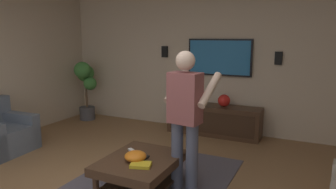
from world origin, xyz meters
TOP-DOWN VIEW (x-y plane):
  - wall_back_tv at (3.31, 0.00)m, footprint 0.10×6.23m
  - area_rug at (0.73, -0.14)m, footprint 2.40×1.81m
  - armchair at (0.68, 2.51)m, footprint 0.84×0.85m
  - coffee_table at (0.53, -0.14)m, footprint 1.00×0.80m
  - media_console at (2.98, -0.25)m, footprint 0.45×1.70m
  - tv at (3.22, -0.25)m, footprint 0.05×1.20m
  - person_standing at (0.80, -0.59)m, footprint 0.58×0.59m
  - potted_plant_tall at (2.82, 2.57)m, footprint 0.59×0.52m
  - bowl at (0.45, -0.13)m, footprint 0.25×0.25m
  - remote_white at (0.68, 0.06)m, footprint 0.11×0.15m
  - remote_black at (0.54, -0.19)m, footprint 0.15×0.05m
  - book at (0.34, -0.26)m, footprint 0.22×0.26m
  - vase_round at (2.97, -0.43)m, footprint 0.22×0.22m
  - wall_speaker_left at (3.23, -1.29)m, footprint 0.06×0.12m
  - wall_speaker_right at (3.23, 0.88)m, footprint 0.06×0.12m

SIDE VIEW (x-z plane):
  - area_rug at x=0.73m, z-range 0.00..0.01m
  - media_console at x=2.98m, z-range 0.00..0.55m
  - armchair at x=0.68m, z-range -0.13..0.69m
  - coffee_table at x=0.53m, z-range 0.10..0.50m
  - remote_white at x=0.68m, z-range 0.40..0.42m
  - remote_black at x=0.54m, z-range 0.40..0.42m
  - book at x=0.34m, z-range 0.40..0.44m
  - bowl at x=0.45m, z-range 0.40..0.51m
  - vase_round at x=2.97m, z-range 0.55..0.77m
  - potted_plant_tall at x=2.82m, z-range 0.18..1.45m
  - person_standing at x=0.80m, z-range 0.11..1.75m
  - tv at x=3.22m, z-range 1.07..1.75m
  - wall_back_tv at x=3.31m, z-range 0.00..2.82m
  - wall_speaker_left at x=3.23m, z-range 1.32..1.54m
  - wall_speaker_right at x=3.23m, z-range 1.38..1.60m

